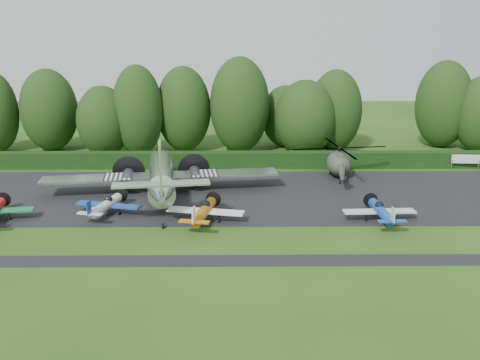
{
  "coord_description": "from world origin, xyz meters",
  "views": [
    {
      "loc": [
        3.67,
        -42.79,
        17.13
      ],
      "look_at": [
        4.12,
        7.08,
        2.5
      ],
      "focal_mm": 40.0,
      "sensor_mm": 36.0,
      "label": 1
    }
  ],
  "objects_px": {
    "transport_plane": "(161,176)",
    "light_plane_orange": "(204,211)",
    "sign_board": "(466,160)",
    "light_plane_blue": "(381,211)",
    "helicopter": "(339,161)",
    "light_plane_white": "(106,205)"
  },
  "relations": [
    {
      "from": "sign_board",
      "to": "light_plane_blue",
      "type": "bearing_deg",
      "value": -134.05
    },
    {
      "from": "light_plane_white",
      "to": "light_plane_blue",
      "type": "height_order",
      "value": "light_plane_blue"
    },
    {
      "from": "light_plane_orange",
      "to": "helicopter",
      "type": "distance_m",
      "value": 20.9
    },
    {
      "from": "light_plane_orange",
      "to": "helicopter",
      "type": "xyz_separation_m",
      "value": [
        14.78,
        14.75,
        0.79
      ]
    },
    {
      "from": "light_plane_blue",
      "to": "sign_board",
      "type": "distance_m",
      "value": 23.13
    },
    {
      "from": "transport_plane",
      "to": "light_plane_orange",
      "type": "bearing_deg",
      "value": -49.97
    },
    {
      "from": "light_plane_white",
      "to": "sign_board",
      "type": "relative_size",
      "value": 1.94
    },
    {
      "from": "transport_plane",
      "to": "helicopter",
      "type": "relative_size",
      "value": 1.91
    },
    {
      "from": "light_plane_orange",
      "to": "transport_plane",
      "type": "bearing_deg",
      "value": 110.92
    },
    {
      "from": "sign_board",
      "to": "transport_plane",
      "type": "bearing_deg",
      "value": -167.98
    },
    {
      "from": "light_plane_orange",
      "to": "sign_board",
      "type": "height_order",
      "value": "light_plane_orange"
    },
    {
      "from": "transport_plane",
      "to": "light_plane_orange",
      "type": "relative_size",
      "value": 3.35
    },
    {
      "from": "transport_plane",
      "to": "helicopter",
      "type": "bearing_deg",
      "value": 27.87
    },
    {
      "from": "helicopter",
      "to": "light_plane_orange",
      "type": "bearing_deg",
      "value": -142.28
    },
    {
      "from": "transport_plane",
      "to": "light_plane_blue",
      "type": "height_order",
      "value": "transport_plane"
    },
    {
      "from": "light_plane_orange",
      "to": "helicopter",
      "type": "bearing_deg",
      "value": 33.62
    },
    {
      "from": "light_plane_orange",
      "to": "light_plane_white",
      "type": "bearing_deg",
      "value": 156.14
    },
    {
      "from": "transport_plane",
      "to": "light_plane_white",
      "type": "xyz_separation_m",
      "value": [
        -4.4,
        -5.55,
        -1.19
      ]
    },
    {
      "from": "transport_plane",
      "to": "light_plane_orange",
      "type": "height_order",
      "value": "transport_plane"
    },
    {
      "from": "light_plane_blue",
      "to": "sign_board",
      "type": "height_order",
      "value": "light_plane_blue"
    },
    {
      "from": "light_plane_white",
      "to": "light_plane_blue",
      "type": "xyz_separation_m",
      "value": [
        24.97,
        -2.04,
        0.03
      ]
    },
    {
      "from": "helicopter",
      "to": "sign_board",
      "type": "distance_m",
      "value": 16.23
    }
  ]
}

